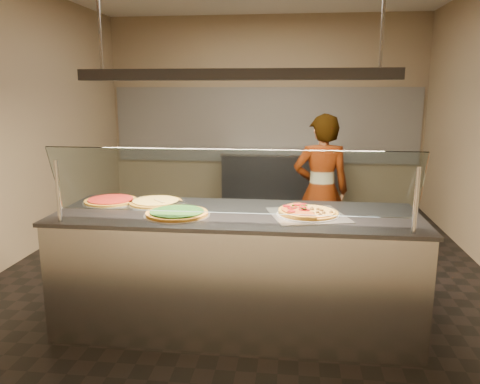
# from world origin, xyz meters

# --- Properties ---
(ground) EXTENTS (5.00, 6.00, 0.02)m
(ground) POSITION_xyz_m (0.00, 0.00, -0.01)
(ground) COLOR black
(ground) RESTS_ON ground
(wall_back) EXTENTS (5.00, 0.02, 3.00)m
(wall_back) POSITION_xyz_m (0.00, 3.01, 1.50)
(wall_back) COLOR #8E785C
(wall_back) RESTS_ON ground
(wall_front) EXTENTS (5.00, 0.02, 3.00)m
(wall_front) POSITION_xyz_m (0.00, -3.01, 1.50)
(wall_front) COLOR #8E785C
(wall_front) RESTS_ON ground
(wall_left) EXTENTS (0.02, 6.00, 3.00)m
(wall_left) POSITION_xyz_m (-2.51, 0.00, 1.50)
(wall_left) COLOR #8E785C
(wall_left) RESTS_ON ground
(tile_band) EXTENTS (4.90, 0.02, 1.20)m
(tile_band) POSITION_xyz_m (0.00, 2.98, 1.30)
(tile_band) COLOR silver
(tile_band) RESTS_ON wall_back
(serving_counter) EXTENTS (2.76, 0.94, 0.93)m
(serving_counter) POSITION_xyz_m (0.07, -1.20, 0.47)
(serving_counter) COLOR #B7B7BC
(serving_counter) RESTS_ON ground
(sneeze_guard) EXTENTS (2.52, 0.18, 0.54)m
(sneeze_guard) POSITION_xyz_m (0.07, -1.54, 1.23)
(sneeze_guard) COLOR #B7B7BC
(sneeze_guard) RESTS_ON serving_counter
(perforated_tray) EXTENTS (0.65, 0.65, 0.01)m
(perforated_tray) POSITION_xyz_m (0.60, -1.22, 0.94)
(perforated_tray) COLOR silver
(perforated_tray) RESTS_ON serving_counter
(half_pizza_pepperoni) EXTENTS (0.33, 0.48, 0.05)m
(half_pizza_pepperoni) POSITION_xyz_m (0.50, -1.22, 0.96)
(half_pizza_pepperoni) COLOR #8B5B19
(half_pizza_pepperoni) RESTS_ON perforated_tray
(half_pizza_sausage) EXTENTS (0.33, 0.48, 0.04)m
(half_pizza_sausage) POSITION_xyz_m (0.71, -1.22, 0.96)
(half_pizza_sausage) COLOR #8B5B19
(half_pizza_sausage) RESTS_ON perforated_tray
(pizza_spinach) EXTENTS (0.49, 0.49, 0.03)m
(pizza_spinach) POSITION_xyz_m (-0.36, -1.33, 0.95)
(pizza_spinach) COLOR silver
(pizza_spinach) RESTS_ON serving_counter
(pizza_cheese) EXTENTS (0.46, 0.46, 0.03)m
(pizza_cheese) POSITION_xyz_m (-0.63, -0.99, 0.94)
(pizza_cheese) COLOR silver
(pizza_cheese) RESTS_ON serving_counter
(pizza_tomato) EXTENTS (0.45, 0.45, 0.03)m
(pizza_tomato) POSITION_xyz_m (-1.02, -0.98, 0.94)
(pizza_tomato) COLOR silver
(pizza_tomato) RESTS_ON serving_counter
(pizza_spatula) EXTENTS (0.29, 0.17, 0.02)m
(pizza_spatula) POSITION_xyz_m (-0.52, -1.03, 0.96)
(pizza_spatula) COLOR #B7B7BC
(pizza_spatula) RESTS_ON pizza_spinach
(prep_table) EXTENTS (1.77, 0.74, 0.93)m
(prep_table) POSITION_xyz_m (0.28, 2.55, 0.47)
(prep_table) COLOR #3D3D43
(prep_table) RESTS_ON ground
(worker) EXTENTS (0.62, 0.44, 1.61)m
(worker) POSITION_xyz_m (0.78, 0.27, 0.81)
(worker) COLOR #2F2B33
(worker) RESTS_ON ground
(heat_lamp_housing) EXTENTS (2.30, 0.18, 0.08)m
(heat_lamp_housing) POSITION_xyz_m (0.07, -1.20, 1.95)
(heat_lamp_housing) COLOR #3D3D43
(heat_lamp_housing) RESTS_ON ceiling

